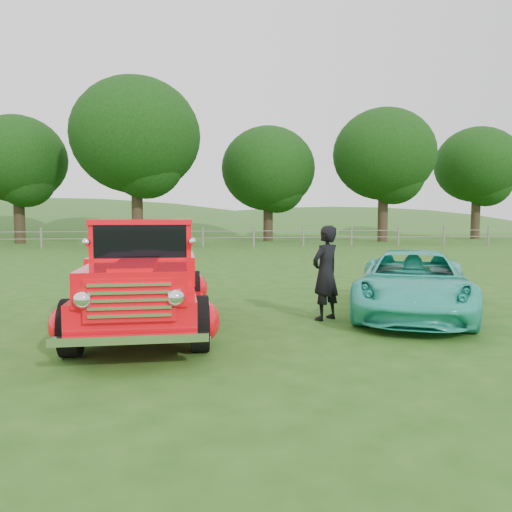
{
  "coord_description": "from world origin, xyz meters",
  "views": [
    {
      "loc": [
        -0.91,
        -7.22,
        1.83
      ],
      "look_at": [
        0.25,
        1.2,
        1.15
      ],
      "focal_mm": 35.0,
      "sensor_mm": 36.0,
      "label": 1
    }
  ],
  "objects": [
    {
      "name": "ground",
      "position": [
        0.0,
        0.0,
        0.0
      ],
      "size": [
        140.0,
        140.0,
        0.0
      ],
      "primitive_type": "plane",
      "color": "#234E15",
      "rests_on": "ground"
    },
    {
      "name": "distant_hills",
      "position": [
        -4.08,
        59.46,
        -4.55
      ],
      "size": [
        116.0,
        60.0,
        18.0
      ],
      "color": "#326224",
      "rests_on": "ground"
    },
    {
      "name": "fence_line",
      "position": [
        0.0,
        22.0,
        0.6
      ],
      "size": [
        48.0,
        0.12,
        1.2
      ],
      "color": "slate",
      "rests_on": "ground"
    },
    {
      "name": "tree_mid_west",
      "position": [
        -12.0,
        28.0,
        5.55
      ],
      "size": [
        6.4,
        6.4,
        8.46
      ],
      "color": "#2F2217",
      "rests_on": "ground"
    },
    {
      "name": "tree_near_west",
      "position": [
        -4.0,
        25.0,
        6.8
      ],
      "size": [
        8.0,
        8.0,
        10.42
      ],
      "color": "#2F2217",
      "rests_on": "ground"
    },
    {
      "name": "tree_near_east",
      "position": [
        5.0,
        29.0,
        5.25
      ],
      "size": [
        6.8,
        6.8,
        8.33
      ],
      "color": "#2F2217",
      "rests_on": "ground"
    },
    {
      "name": "tree_mid_east",
      "position": [
        13.0,
        27.0,
        6.17
      ],
      "size": [
        7.2,
        7.2,
        9.44
      ],
      "color": "#2F2217",
      "rests_on": "ground"
    },
    {
      "name": "tree_far_east",
      "position": [
        22.0,
        30.0,
        5.86
      ],
      "size": [
        6.6,
        6.6,
        8.86
      ],
      "color": "#2F2217",
      "rests_on": "ground"
    },
    {
      "name": "red_pickup",
      "position": [
        -1.61,
        0.96,
        0.8
      ],
      "size": [
        2.27,
        5.0,
        1.78
      ],
      "rotation": [
        0.0,
        0.0,
        0.01
      ],
      "color": "black",
      "rests_on": "ground"
    },
    {
      "name": "teal_sedan",
      "position": [
        3.21,
        1.41,
        0.6
      ],
      "size": [
        3.58,
        4.72,
        1.19
      ],
      "primitive_type": "imported",
      "rotation": [
        0.0,
        0.0,
        -0.43
      ],
      "color": "#30C1A9",
      "rests_on": "ground"
    },
    {
      "name": "man",
      "position": [
        1.49,
        1.23,
        0.83
      ],
      "size": [
        0.73,
        0.67,
        1.67
      ],
      "primitive_type": "imported",
      "rotation": [
        0.0,
        0.0,
        3.75
      ],
      "color": "black",
      "rests_on": "ground"
    }
  ]
}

